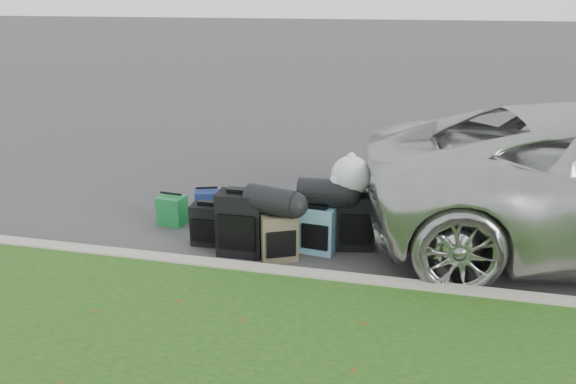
% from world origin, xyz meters
% --- Properties ---
extents(ground, '(120.00, 120.00, 0.00)m').
position_xyz_m(ground, '(0.00, 0.00, 0.00)').
color(ground, '#383535').
rests_on(ground, ground).
extents(curb, '(120.00, 0.18, 0.15)m').
position_xyz_m(curb, '(0.00, -1.00, 0.07)').
color(curb, '#9E937F').
rests_on(curb, ground).
extents(suitcase_small_black, '(0.40, 0.23, 0.49)m').
position_xyz_m(suitcase_small_black, '(-0.94, -0.29, 0.25)').
color(suitcase_small_black, black).
rests_on(suitcase_small_black, ground).
extents(suitcase_large_black_left, '(0.51, 0.31, 0.73)m').
position_xyz_m(suitcase_large_black_left, '(-0.49, -0.45, 0.37)').
color(suitcase_large_black_left, black).
rests_on(suitcase_large_black_left, ground).
extents(suitcase_olive, '(0.46, 0.39, 0.54)m').
position_xyz_m(suitcase_olive, '(-0.04, -0.50, 0.27)').
color(suitcase_olive, '#3F3928').
rests_on(suitcase_olive, ground).
extents(suitcase_teal, '(0.39, 0.26, 0.53)m').
position_xyz_m(suitcase_teal, '(0.34, -0.21, 0.27)').
color(suitcase_teal, '#5A8DAA').
rests_on(suitcase_teal, ground).
extents(suitcase_large_black_right, '(0.47, 0.34, 0.65)m').
position_xyz_m(suitcase_large_black_right, '(0.74, -0.00, 0.32)').
color(suitcase_large_black_right, black).
rests_on(suitcase_large_black_right, ground).
extents(tote_green, '(0.35, 0.29, 0.37)m').
position_xyz_m(tote_green, '(-1.62, 0.19, 0.18)').
color(tote_green, '#1B7B37').
rests_on(tote_green, ground).
extents(tote_navy, '(0.38, 0.34, 0.34)m').
position_xyz_m(tote_navy, '(-1.30, 0.59, 0.17)').
color(tote_navy, navy).
rests_on(tote_navy, ground).
extents(duffel_left, '(0.63, 0.44, 0.30)m').
position_xyz_m(duffel_left, '(-0.12, -0.50, 0.69)').
color(duffel_left, black).
rests_on(duffel_left, suitcase_olive).
extents(duffel_right, '(0.58, 0.35, 0.32)m').
position_xyz_m(duffel_right, '(0.38, -0.11, 0.69)').
color(duffel_right, black).
rests_on(duffel_right, suitcase_teal).
extents(trash_bag, '(0.45, 0.45, 0.45)m').
position_xyz_m(trash_bag, '(0.67, -0.00, 0.87)').
color(trash_bag, silver).
rests_on(trash_bag, suitcase_large_black_right).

